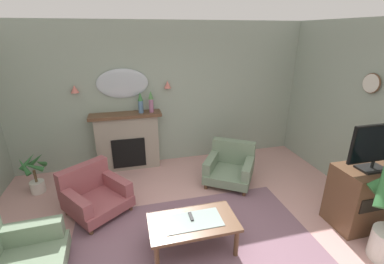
# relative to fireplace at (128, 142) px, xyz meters

# --- Properties ---
(wall_back) EXTENTS (6.89, 0.10, 2.84)m
(wall_back) POSITION_rel_fireplace_xyz_m (0.76, 0.22, 0.85)
(wall_back) COLOR #93A393
(wall_back) RESTS_ON ground
(patterned_rug) EXTENTS (3.20, 2.40, 0.01)m
(patterned_rug) POSITION_rel_fireplace_xyz_m (0.76, -2.59, -0.56)
(patterned_rug) COLOR #7F5B6B
(patterned_rug) RESTS_ON ground
(fireplace) EXTENTS (1.36, 0.36, 1.16)m
(fireplace) POSITION_rel_fireplace_xyz_m (0.00, 0.00, 0.00)
(fireplace) COLOR gray
(fireplace) RESTS_ON ground
(mantel_vase_right) EXTENTS (0.10, 0.10, 0.40)m
(mantel_vase_right) POSITION_rel_fireplace_xyz_m (0.30, -0.03, 0.80)
(mantel_vase_right) COLOR #4C7093
(mantel_vase_right) RESTS_ON fireplace
(mantel_vase_left) EXTENTS (0.10, 0.10, 0.42)m
(mantel_vase_left) POSITION_rel_fireplace_xyz_m (0.50, -0.03, 0.81)
(mantel_vase_left) COLOR #9E6084
(mantel_vase_left) RESTS_ON fireplace
(wall_mirror) EXTENTS (0.96, 0.06, 0.56)m
(wall_mirror) POSITION_rel_fireplace_xyz_m (-0.00, 0.14, 1.14)
(wall_mirror) COLOR #B2BCC6
(wall_sconce_left) EXTENTS (0.14, 0.14, 0.14)m
(wall_sconce_left) POSITION_rel_fireplace_xyz_m (-0.85, 0.09, 1.09)
(wall_sconce_left) COLOR #D17066
(wall_sconce_right) EXTENTS (0.14, 0.14, 0.14)m
(wall_sconce_right) POSITION_rel_fireplace_xyz_m (0.85, 0.09, 1.09)
(wall_sconce_right) COLOR #D17066
(wall_clock) EXTENTS (0.04, 0.31, 0.31)m
(wall_clock) POSITION_rel_fireplace_xyz_m (3.66, -1.83, 1.33)
(wall_clock) COLOR silver
(coffee_table) EXTENTS (1.10, 0.60, 0.45)m
(coffee_table) POSITION_rel_fireplace_xyz_m (0.71, -2.45, -0.19)
(coffee_table) COLOR brown
(coffee_table) RESTS_ON ground
(tv_remote) EXTENTS (0.04, 0.16, 0.02)m
(tv_remote) POSITION_rel_fireplace_xyz_m (0.70, -2.38, -0.12)
(tv_remote) COLOR black
(tv_remote) RESTS_ON coffee_table
(armchair_near_fireplace) EXTENTS (1.12, 1.13, 0.71)m
(armchair_near_fireplace) POSITION_rel_fireplace_xyz_m (1.81, -0.98, -0.27)
(armchair_near_fireplace) COLOR gray
(armchair_near_fireplace) RESTS_ON ground
(armchair_beside_couch) EXTENTS (1.13, 1.13, 0.71)m
(armchair_beside_couch) POSITION_rel_fireplace_xyz_m (-0.57, -1.30, -0.27)
(armchair_beside_couch) COLOR #934C51
(armchair_beside_couch) RESTS_ON ground
(tv_cabinet) EXTENTS (0.80, 0.57, 0.90)m
(tv_cabinet) POSITION_rel_fireplace_xyz_m (3.15, -2.56, -0.12)
(tv_cabinet) COLOR brown
(tv_cabinet) RESTS_ON ground
(tv_flatscreen) EXTENTS (0.84, 0.24, 0.65)m
(tv_flatscreen) POSITION_rel_fireplace_xyz_m (3.15, -2.58, 0.68)
(tv_flatscreen) COLOR black
(tv_flatscreen) RESTS_ON tv_cabinet
(potted_plant_small_fern) EXTENTS (0.45, 0.47, 0.70)m
(potted_plant_small_fern) POSITION_rel_fireplace_xyz_m (-1.59, -0.53, -0.23)
(potted_plant_small_fern) COLOR silver
(potted_plant_small_fern) RESTS_ON ground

